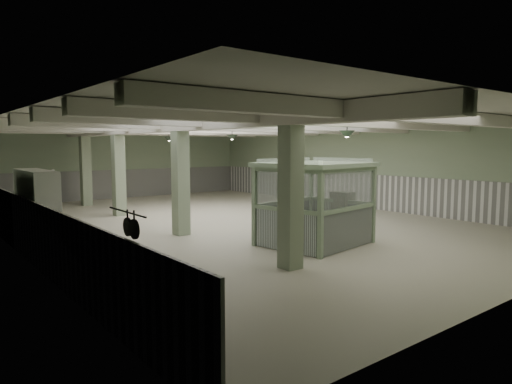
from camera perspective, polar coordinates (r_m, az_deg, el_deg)
floor at (r=16.54m, az=-3.37°, el=-3.77°), size 20.00×20.00×0.00m
ceiling at (r=16.34m, az=-3.45°, el=8.78°), size 14.00×20.00×0.02m
wall_back at (r=25.20m, az=-16.50°, el=3.38°), size 14.00×0.02×3.60m
wall_left at (r=13.63m, az=-28.37°, el=1.14°), size 0.02×20.00×3.60m
wall_right at (r=21.12m, az=12.42°, el=3.07°), size 0.02×20.00×3.60m
wainscot_left at (r=13.75m, az=-28.06°, el=-3.21°), size 0.05×19.90×1.50m
wainscot_right at (r=21.17m, az=12.31°, el=0.23°), size 0.05×19.90×1.50m
wainscot_back at (r=25.24m, az=-16.41°, el=0.99°), size 13.90×0.05×1.50m
girder at (r=15.05m, az=-11.37°, el=8.10°), size 0.45×19.90×0.40m
beam_a at (r=11.03m, az=19.63°, el=9.01°), size 13.90×0.35×0.32m
beam_b at (r=12.55m, az=9.83°, el=8.81°), size 13.90×0.35×0.32m
beam_c at (r=14.35m, az=2.31°, el=8.49°), size 13.90×0.35×0.32m
beam_d at (r=16.33m, az=-3.44°, el=8.15°), size 13.90×0.35×0.32m
beam_e at (r=18.44m, az=-7.91°, el=7.82°), size 13.90×0.35×0.32m
beam_f at (r=20.63m, az=-11.44°, el=7.53°), size 13.90×0.35×0.32m
beam_g at (r=22.89m, az=-14.28°, el=7.28°), size 13.90×0.35×0.32m
column_a at (r=10.09m, az=4.36°, el=0.45°), size 0.42×0.42×3.60m
column_b at (r=14.18m, az=-9.42°, el=1.90°), size 0.42×0.42×3.60m
column_c at (r=18.71m, az=-16.82°, el=2.64°), size 0.42×0.42×3.60m
column_d at (r=22.48m, az=-20.54°, el=3.00°), size 0.42×0.42×3.60m
hook_rail at (r=6.33m, az=-15.86°, el=-2.43°), size 0.02×1.20×0.02m
pendant_front at (r=12.91m, az=11.30°, el=7.05°), size 0.44×0.44×0.22m
pendant_mid at (r=17.01m, az=-3.01°, el=6.80°), size 0.44×0.44×0.22m
pendant_back at (r=21.30m, az=-10.82°, el=6.49°), size 0.44×0.44×0.22m
prep_counter at (r=8.68m, az=-18.55°, el=-9.70°), size 0.85×4.89×0.91m
pitcher_near at (r=8.97m, az=-19.45°, el=-5.49°), size 0.22×0.24×0.26m
pitcher_far at (r=10.26m, az=-21.54°, el=-4.04°), size 0.27×0.29×0.31m
veg_colander at (r=10.19m, az=-21.11°, el=-4.34°), size 0.52×0.52×0.22m
orange_bowl at (r=10.58m, az=-22.81°, el=-4.44°), size 0.28×0.28×0.08m
skillet_near at (r=6.28m, az=-14.97°, el=-4.51°), size 0.04×0.27×0.27m
skillet_far at (r=6.48m, az=-15.74°, el=-4.22°), size 0.03×0.26×0.26m
walkin_cooler at (r=12.59m, az=-25.56°, el=-2.50°), size 0.88×2.28×2.09m
guard_booth at (r=12.71m, az=7.40°, el=0.58°), size 3.20×2.85×2.39m
filing_cabinet at (r=14.01m, az=10.71°, el=-2.75°), size 0.46×0.65×1.37m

